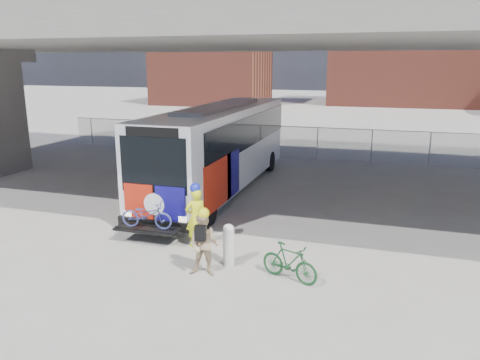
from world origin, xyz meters
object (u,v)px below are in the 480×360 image
at_px(bus, 220,142).
at_px(bike_parked, 289,262).
at_px(cyclist_hivis, 196,216).
at_px(cyclist_tan, 204,244).
at_px(bollard, 229,243).

height_order(bus, bike_parked, bus).
relative_size(cyclist_hivis, bike_parked, 1.22).
xyz_separation_m(bus, cyclist_hivis, (1.51, -6.33, -1.16)).
xyz_separation_m(bus, cyclist_tan, (2.50, -8.13, -1.24)).
bearing_deg(cyclist_tan, bollard, 55.42).
bearing_deg(bollard, cyclist_tan, -116.08).
distance_m(bus, bollard, 8.02).
bearing_deg(bus, bollard, -68.53).
xyz_separation_m(bollard, cyclist_tan, (-0.39, -0.79, 0.24)).
relative_size(bus, cyclist_hivis, 6.56).
height_order(bollard, cyclist_tan, cyclist_tan).
bearing_deg(bollard, bus, 111.47).
bearing_deg(bike_parked, cyclist_tan, 120.31).
relative_size(bollard, cyclist_hivis, 0.60).
relative_size(bollard, bike_parked, 0.73).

